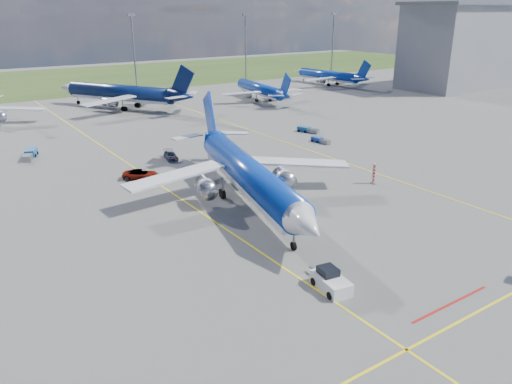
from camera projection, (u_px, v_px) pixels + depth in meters
ground at (256, 249)px, 52.59m from camera, size 400.00×400.00×0.00m
grass_strip at (9, 84)px, 169.30m from camera, size 400.00×80.00×0.01m
taxiway_lines at (153, 179)px, 74.24m from camera, size 60.25×160.00×0.02m
floodlight_masts at (65, 52)px, 139.12m from camera, size 202.20×0.50×22.70m
terminal_building at (464, 46)px, 157.85m from camera, size 42.00×22.00×26.00m
warning_post at (374, 174)px, 71.97m from camera, size 0.50×0.50×3.00m
bg_jet_n at (122, 108)px, 127.75m from camera, size 50.84×54.27×11.37m
bg_jet_ne at (260, 100)px, 139.17m from camera, size 30.27×37.08×8.84m
bg_jet_ene at (328, 85)px, 167.50m from camera, size 29.24×36.48×8.91m
main_airliner at (248, 203)px, 65.30m from camera, size 43.02×50.56×11.45m
pushback_tug at (330, 281)px, 44.91m from camera, size 2.67×5.76×1.91m
service_car_b at (141, 174)px, 74.14m from camera, size 5.75×4.81×1.46m
service_car_c at (171, 155)px, 84.10m from camera, size 2.76×4.81×1.31m
baggage_tug_w at (320, 140)px, 94.61m from camera, size 1.47×4.25×0.94m
baggage_tug_c at (30, 154)px, 84.90m from camera, size 3.49×5.66×1.24m
baggage_tug_e at (307, 130)px, 102.58m from camera, size 2.75×4.78×1.04m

